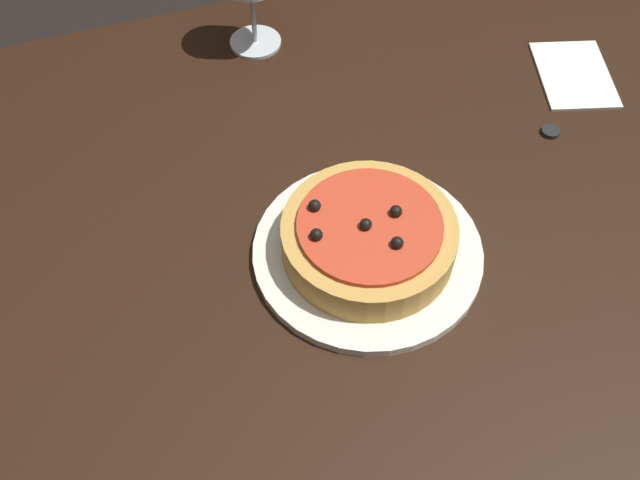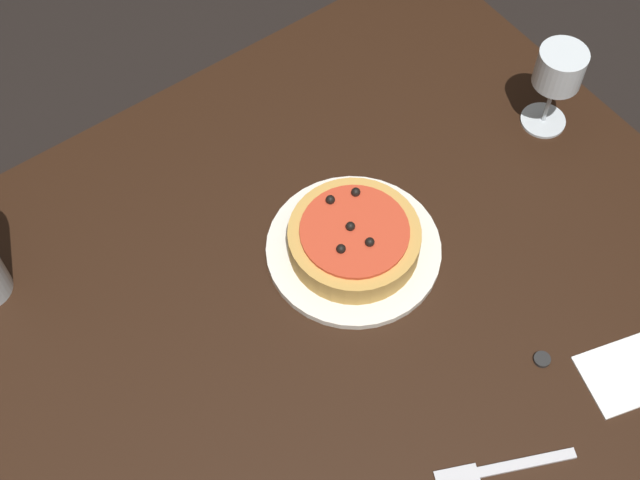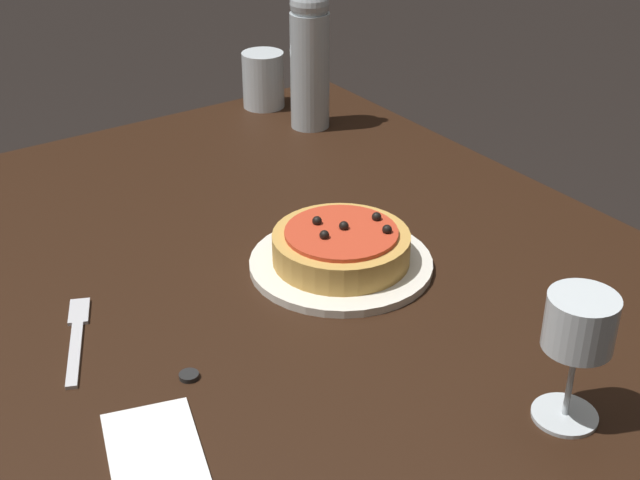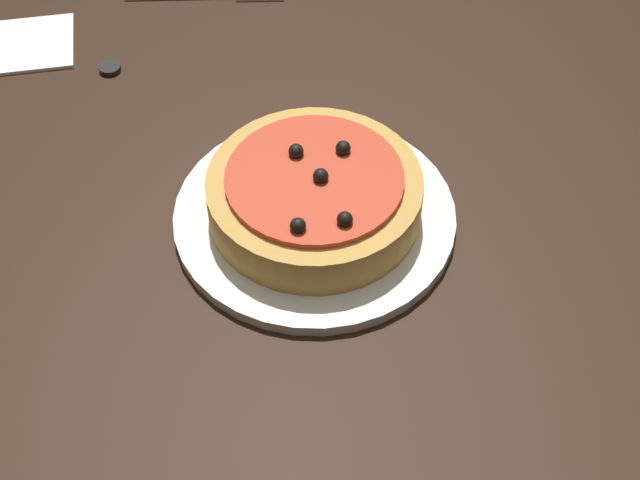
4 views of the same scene
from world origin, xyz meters
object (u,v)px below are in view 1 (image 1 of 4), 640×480
pizza (369,237)px  dinner_plate (367,252)px  dining_table (459,330)px  bottle_cap (551,131)px

pizza → dinner_plate: bearing=86.6°
dining_table → pizza: pizza is taller
dining_table → pizza: size_ratio=6.11×
dining_table → pizza: (-0.08, -0.09, 0.12)m
dining_table → dinner_plate: size_ratio=4.56×
dining_table → dinner_plate: (-0.08, -0.09, 0.09)m
pizza → bottle_cap: pizza is taller
dining_table → dinner_plate: bearing=-132.5°
dinner_plate → pizza: pizza is taller
dinner_plate → bottle_cap: (-0.11, 0.30, -0.00)m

